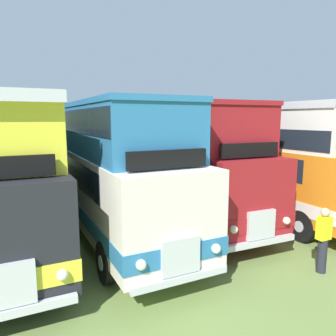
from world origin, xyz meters
TOP-DOWN VIEW (x-y plane):
  - ground_plane at (0.00, 0.00)m, footprint 200.00×200.00m
  - bus_fourth_in_row at (0.00, -0.00)m, footprint 2.64×11.21m
  - bus_fifth_in_row at (3.21, -0.10)m, footprint 2.69×11.53m
  - bus_sixth_in_row at (6.42, 0.50)m, footprint 2.98×11.18m
  - bus_seventh_in_row at (9.63, -0.22)m, footprint 2.71×11.68m
  - marshal_person at (7.26, -6.25)m, footprint 0.36×0.24m

SIDE VIEW (x-z plane):
  - ground_plane at x=0.00m, z-range 0.00..0.00m
  - marshal_person at x=7.26m, z-range 0.02..1.75m
  - bus_fourth_in_row at x=0.00m, z-range 0.10..4.62m
  - bus_seventh_in_row at x=9.63m, z-range 0.10..4.62m
  - bus_sixth_in_row at x=6.42m, z-range 0.23..4.72m
  - bus_fifth_in_row at x=3.21m, z-range 0.23..4.72m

